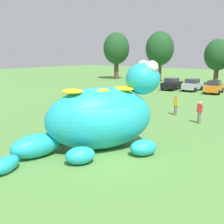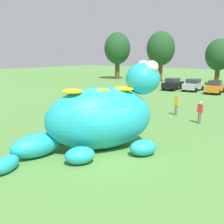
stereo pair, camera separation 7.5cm
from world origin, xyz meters
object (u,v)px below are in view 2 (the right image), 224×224
car_black (173,84)px  spectator_by_cars (200,113)px  giant_inflatable_creature (100,117)px  car_silver (193,85)px  car_orange (215,87)px  spectator_mid_field (176,106)px

car_black → spectator_by_cars: car_black is taller
giant_inflatable_creature → car_silver: giant_inflatable_creature is taller
giant_inflatable_creature → car_orange: size_ratio=2.23×
giant_inflatable_creature → spectator_mid_field: (-0.72, 10.42, -0.93)m
spectator_mid_field → spectator_by_cars: (2.72, -1.45, 0.00)m
giant_inflatable_creature → car_orange: giant_inflatable_creature is taller
car_orange → spectator_mid_field: bearing=-81.5°
car_black → spectator_mid_field: size_ratio=2.45×
giant_inflatable_creature → car_silver: size_ratio=2.31×
car_orange → spectator_mid_field: car_orange is taller
giant_inflatable_creature → spectator_by_cars: size_ratio=5.63×
giant_inflatable_creature → car_black: (-9.09, 25.43, -0.92)m
car_silver → spectator_by_cars: size_ratio=2.44×
car_black → car_silver: bearing=15.8°
car_black → spectator_by_cars: bearing=-56.0°
giant_inflatable_creature → spectator_by_cars: bearing=77.4°
car_silver → spectator_mid_field: 16.76m
car_orange → spectator_by_cars: car_orange is taller
car_silver → car_black: bearing=-164.2°
giant_inflatable_creature → spectator_mid_field: giant_inflatable_creature is taller
car_silver → spectator_by_cars: bearing=-64.4°
car_orange → spectator_mid_field: 15.48m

